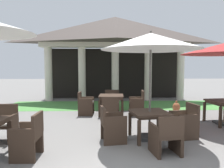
{
  "coord_description": "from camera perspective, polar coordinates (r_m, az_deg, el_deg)",
  "views": [
    {
      "loc": [
        -0.57,
        -2.92,
        1.8
      ],
      "look_at": [
        -0.33,
        4.03,
        1.25
      ],
      "focal_mm": 34.51,
      "sensor_mm": 36.0,
      "label": 1
    }
  ],
  "objects": [
    {
      "name": "patio_chair_near_foreground_east",
      "position": [
        5.92,
        18.74,
        -9.43
      ],
      "size": [
        0.63,
        0.67,
        0.86
      ],
      "rotation": [
        0.0,
        0.0,
        -4.56
      ],
      "color": "#38281E",
      "rests_on": "ground"
    },
    {
      "name": "patio_chair_far_back_south",
      "position": [
        7.17,
        -0.42,
        -6.79
      ],
      "size": [
        0.59,
        0.55,
        0.85
      ],
      "rotation": [
        0.0,
        0.0,
        -0.06
      ],
      "color": "#38281E",
      "rests_on": "ground"
    },
    {
      "name": "patio_chair_far_back_west",
      "position": [
        8.21,
        -7.07,
        -5.24
      ],
      "size": [
        0.58,
        0.62,
        0.87
      ],
      "rotation": [
        0.0,
        0.0,
        -1.63
      ],
      "color": "#38281E",
      "rests_on": "ground"
    },
    {
      "name": "background_pavilion",
      "position": [
        11.84,
        0.84,
        12.38
      ],
      "size": [
        8.37,
        2.96,
        4.46
      ],
      "color": "beige",
      "rests_on": "ground"
    },
    {
      "name": "patio_chair_far_back_north",
      "position": [
        9.09,
        -0.04,
        -4.3
      ],
      "size": [
        0.65,
        0.6,
        0.82
      ],
      "rotation": [
        0.0,
        0.0,
        -3.2
      ],
      "color": "#38281E",
      "rests_on": "ground"
    },
    {
      "name": "lawn_strip",
      "position": [
        10.17,
        1.29,
        -5.64
      ],
      "size": [
        10.17,
        2.51,
        0.01
      ],
      "primitive_type": "cube",
      "color": "#47843D",
      "rests_on": "ground"
    },
    {
      "name": "patio_chair_mid_left_east",
      "position": [
        4.68,
        -21.19,
        -12.95
      ],
      "size": [
        0.5,
        0.59,
        0.9
      ],
      "rotation": [
        0.0,
        0.0,
        1.55
      ],
      "color": "#38281E",
      "rests_on": "ground"
    },
    {
      "name": "patio_umbrella_near_foreground",
      "position": [
        5.37,
        10.2,
        10.82
      ],
      "size": [
        2.43,
        2.43,
        2.68
      ],
      "color": "#2D2D2D",
      "rests_on": "ground"
    },
    {
      "name": "patio_table_near_foreground",
      "position": [
        5.47,
        9.94,
        -8.19
      ],
      "size": [
        0.98,
        0.98,
        0.7
      ],
      "rotation": [
        0.0,
        0.0,
        0.15
      ],
      "color": "#38281E",
      "rests_on": "ground"
    },
    {
      "name": "patio_chair_near_foreground_west",
      "position": [
        5.27,
        0.01,
        -10.74
      ],
      "size": [
        0.63,
        0.64,
        0.85
      ],
      "rotation": [
        0.0,
        0.0,
        -1.42
      ],
      "color": "#38281E",
      "rests_on": "ground"
    },
    {
      "name": "patio_chair_far_back_east",
      "position": [
        8.16,
        6.73,
        -5.22
      ],
      "size": [
        0.56,
        0.61,
        0.92
      ],
      "rotation": [
        0.0,
        0.0,
        1.51
      ],
      "color": "#38281E",
      "rests_on": "ground"
    },
    {
      "name": "terracotta_urn",
      "position": [
        9.06,
        16.66,
        -5.88
      ],
      "size": [
        0.29,
        0.29,
        0.46
      ],
      "color": "#9E5633",
      "rests_on": "ground"
    },
    {
      "name": "patio_table_far_back",
      "position": [
        8.09,
        -0.21,
        -3.69
      ],
      "size": [
        0.95,
        0.95,
        0.75
      ],
      "rotation": [
        0.0,
        0.0,
        -0.06
      ],
      "color": "#38281E",
      "rests_on": "ground"
    },
    {
      "name": "patio_chair_mid_left_north",
      "position": [
        5.98,
        -27.06,
        -9.47
      ],
      "size": [
        0.63,
        0.55,
        0.87
      ],
      "rotation": [
        0.0,
        0.0,
        -3.16
      ],
      "color": "#38281E",
      "rests_on": "ground"
    },
    {
      "name": "patio_chair_near_foreground_south",
      "position": [
        4.68,
        14.11,
        -13.12
      ],
      "size": [
        0.62,
        0.66,
        0.84
      ],
      "rotation": [
        0.0,
        0.0,
        0.15
      ],
      "color": "#38281E",
      "rests_on": "ground"
    }
  ]
}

